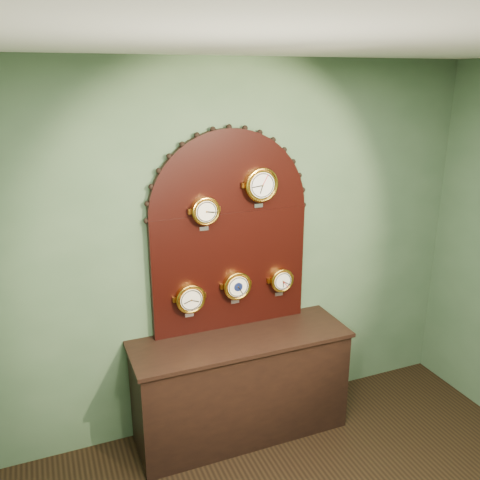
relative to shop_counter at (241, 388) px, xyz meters
name	(u,v)px	position (x,y,z in m)	size (l,w,h in m)	color
wall_back	(228,253)	(0.00, 0.27, 1.00)	(4.00, 4.00, 0.00)	#456142
shop_counter	(241,388)	(0.00, 0.00, 0.00)	(1.60, 0.50, 0.80)	black
display_board	(230,226)	(0.00, 0.22, 1.23)	(1.26, 0.06, 1.53)	black
roman_clock	(205,211)	(-0.21, 0.15, 1.38)	(0.20, 0.08, 0.25)	gold
arabic_clock	(261,185)	(0.21, 0.15, 1.53)	(0.25, 0.08, 0.30)	gold
hygrometer	(190,298)	(-0.34, 0.15, 0.74)	(0.22, 0.08, 0.27)	gold
barometer	(237,285)	(0.03, 0.15, 0.78)	(0.22, 0.08, 0.27)	gold
tide_clock	(281,280)	(0.40, 0.15, 0.77)	(0.19, 0.08, 0.24)	gold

